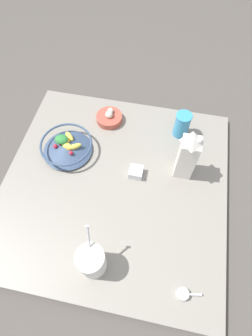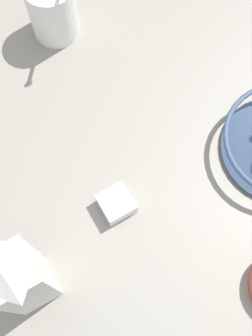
{
  "view_description": "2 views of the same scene",
  "coord_description": "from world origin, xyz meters",
  "views": [
    {
      "loc": [
        -0.5,
        -0.15,
        1.07
      ],
      "look_at": [
        0.04,
        -0.05,
        0.13
      ],
      "focal_mm": 28.0,
      "sensor_mm": 36.0,
      "label": 1
    },
    {
      "loc": [
        0.27,
        -0.18,
        0.91
      ],
      "look_at": [
        0.03,
        -0.04,
        0.12
      ],
      "focal_mm": 50.0,
      "sensor_mm": 36.0,
      "label": 2
    }
  ],
  "objects": [
    {
      "name": "milk_carton",
      "position": [
        0.12,
        -0.28,
        0.17
      ],
      "size": [
        0.07,
        0.07,
        0.27
      ],
      "color": "silver",
      "rests_on": "countertop"
    },
    {
      "name": "ground_plane",
      "position": [
        0.0,
        0.0,
        0.0
      ],
      "size": [
        6.0,
        6.0,
        0.0
      ],
      "primitive_type": "plane",
      "color": "#4C4742"
    },
    {
      "name": "countertop",
      "position": [
        0.0,
        0.0,
        0.02
      ],
      "size": [
        0.98,
        0.98,
        0.03
      ],
      "color": "gray",
      "rests_on": "ground_plane"
    },
    {
      "name": "spice_jar",
      "position": [
        0.07,
        -0.08,
        0.05
      ],
      "size": [
        0.06,
        0.06,
        0.04
      ],
      "color": "silver",
      "rests_on": "countertop"
    },
    {
      "name": "yogurt_tub",
      "position": [
        -0.35,
        0.0,
        0.11
      ],
      "size": [
        0.14,
        0.1,
        0.23
      ],
      "color": "white",
      "rests_on": "countertop"
    }
  ]
}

